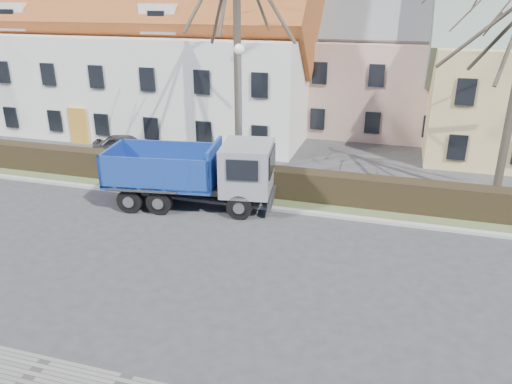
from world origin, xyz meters
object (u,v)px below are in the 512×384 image
(dump_truck, at_px, (185,173))
(cart_frame, at_px, (159,193))
(streetlight, at_px, (240,117))
(parked_car_a, at_px, (126,145))

(dump_truck, bearing_deg, cart_frame, 163.38)
(streetlight, relative_size, cart_frame, 9.98)
(dump_truck, distance_m, cart_frame, 1.83)
(streetlight, xyz_separation_m, cart_frame, (-2.90, -2.74, -3.00))
(cart_frame, height_order, parked_car_a, parked_car_a)
(dump_truck, xyz_separation_m, parked_car_a, (-6.12, 5.52, -0.86))
(dump_truck, bearing_deg, parked_car_a, 129.40)
(cart_frame, bearing_deg, streetlight, 43.35)
(streetlight, xyz_separation_m, parked_car_a, (-7.63, 2.58, -2.70))
(cart_frame, bearing_deg, parked_car_a, 131.60)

